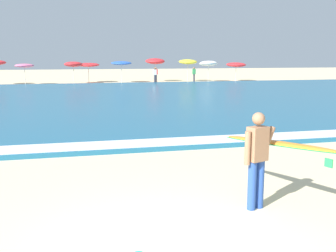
% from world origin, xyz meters
% --- Properties ---
extents(ground_plane, '(160.00, 160.00, 0.00)m').
position_xyz_m(ground_plane, '(0.00, 0.00, 0.00)').
color(ground_plane, beige).
extents(sea, '(120.00, 28.00, 0.14)m').
position_xyz_m(sea, '(0.00, 19.70, 0.07)').
color(sea, '#1E6084').
rests_on(sea, ground).
extents(surf_foam, '(120.00, 1.08, 0.01)m').
position_xyz_m(surf_foam, '(0.00, 6.30, 0.15)').
color(surf_foam, white).
rests_on(surf_foam, sea).
extents(surfer_with_board, '(1.30, 2.71, 1.73)m').
position_xyz_m(surfer_with_board, '(2.04, 1.27, 1.03)').
color(surfer_with_board, '#284CA3').
rests_on(surfer_with_board, ground).
extents(beach_umbrella_1, '(1.76, 1.76, 2.01)m').
position_xyz_m(beach_umbrella_1, '(-5.81, 34.60, 1.81)').
color(beach_umbrella_1, beige).
rests_on(beach_umbrella_1, ground).
extents(beach_umbrella_2, '(1.78, 1.79, 2.19)m').
position_xyz_m(beach_umbrella_2, '(-1.30, 34.98, 1.91)').
color(beach_umbrella_2, beige).
rests_on(beach_umbrella_2, ground).
extents(beach_umbrella_3, '(2.26, 2.28, 2.08)m').
position_xyz_m(beach_umbrella_3, '(0.19, 36.56, 1.82)').
color(beach_umbrella_3, beige).
rests_on(beach_umbrella_3, ground).
extents(beach_umbrella_4, '(2.10, 2.12, 2.23)m').
position_xyz_m(beach_umbrella_4, '(3.46, 35.53, 2.00)').
color(beach_umbrella_4, beige).
rests_on(beach_umbrella_4, ground).
extents(beach_umbrella_5, '(2.07, 2.10, 2.54)m').
position_xyz_m(beach_umbrella_5, '(7.21, 36.66, 2.17)').
color(beach_umbrella_5, beige).
rests_on(beach_umbrella_5, ground).
extents(beach_umbrella_6, '(1.96, 1.99, 2.43)m').
position_xyz_m(beach_umbrella_6, '(10.66, 35.99, 2.11)').
color(beach_umbrella_6, beige).
rests_on(beach_umbrella_6, ground).
extents(beach_umbrella_7, '(1.90, 1.93, 2.28)m').
position_xyz_m(beach_umbrella_7, '(12.61, 34.91, 1.93)').
color(beach_umbrella_7, beige).
rests_on(beach_umbrella_7, ground).
extents(beach_umbrella_8, '(2.13, 2.15, 2.08)m').
position_xyz_m(beach_umbrella_8, '(15.87, 35.17, 1.79)').
color(beach_umbrella_8, beige).
rests_on(beach_umbrella_8, ground).
extents(beachgoer_near_row_left, '(0.32, 0.20, 1.58)m').
position_xyz_m(beachgoer_near_row_left, '(6.63, 33.95, 0.84)').
color(beachgoer_near_row_left, '#383842').
rests_on(beachgoer_near_row_left, ground).
extents(beachgoer_near_row_mid, '(0.32, 0.20, 1.58)m').
position_xyz_m(beachgoer_near_row_mid, '(6.94, 34.90, 0.84)').
color(beachgoer_near_row_mid, '#383842').
rests_on(beachgoer_near_row_mid, ground).
extents(beachgoer_near_row_right, '(0.32, 0.20, 1.58)m').
position_xyz_m(beachgoer_near_row_right, '(10.98, 34.73, 0.84)').
color(beachgoer_near_row_right, '#383842').
rests_on(beachgoer_near_row_right, ground).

